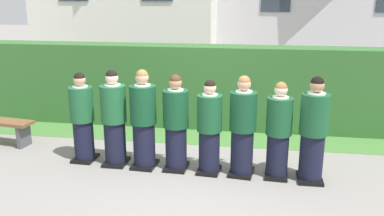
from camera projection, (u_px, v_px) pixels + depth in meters
name	position (u px, v px, depth m)	size (l,w,h in m)	color
ground_plane	(192.00, 169.00, 6.79)	(60.00, 60.00, 0.00)	gray
student_front_row_0	(82.00, 119.00, 6.99)	(0.40, 0.49, 1.54)	black
student_front_row_1	(114.00, 120.00, 6.82)	(0.42, 0.51, 1.62)	black
student_front_row_2	(143.00, 122.00, 6.71)	(0.43, 0.53, 1.64)	black
student_front_row_3	(176.00, 125.00, 6.63)	(0.41, 0.50, 1.58)	black
student_front_row_4	(209.00, 129.00, 6.51)	(0.40, 0.50, 1.52)	black
student_front_row_5	(243.00, 129.00, 6.42)	(0.42, 0.53, 1.60)	black
student_front_row_6	(279.00, 133.00, 6.34)	(0.40, 0.45, 1.53)	black
student_front_row_7	(313.00, 132.00, 6.19)	(0.43, 0.51, 1.64)	black
hedge	(209.00, 87.00, 8.82)	(10.22, 0.70, 1.75)	#33662D
lawn_strip	(204.00, 137.00, 8.29)	(10.22, 0.90, 0.01)	#477A38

